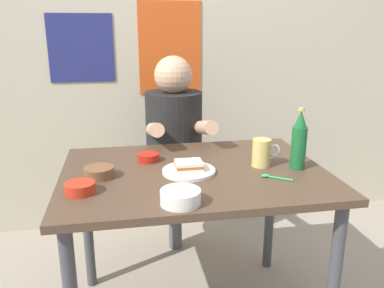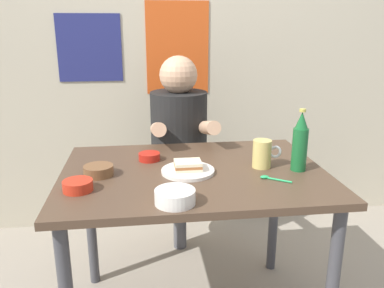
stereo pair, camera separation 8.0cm
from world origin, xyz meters
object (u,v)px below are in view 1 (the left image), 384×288
object	(u,v)px
beer_mug	(262,152)
rice_bowl_white	(180,196)
person_seated	(174,128)
beer_bottle	(299,141)
stool	(175,195)
sandwich	(189,165)
dining_table	(194,191)
plate_orange	(189,171)

from	to	relation	value
beer_mug	rice_bowl_white	bearing A→B (deg)	-141.77
person_seated	beer_bottle	world-z (taller)	person_seated
stool	person_seated	bearing A→B (deg)	-90.00
stool	beer_bottle	xyz separation A→B (m)	(0.44, -0.68, 0.51)
beer_mug	rice_bowl_white	size ratio (longest dim) A/B	0.90
beer_bottle	rice_bowl_white	world-z (taller)	beer_bottle
person_seated	rice_bowl_white	bearing A→B (deg)	-96.43
rice_bowl_white	sandwich	bearing A→B (deg)	74.76
stool	beer_mug	bearing A→B (deg)	-64.68
dining_table	beer_bottle	size ratio (longest dim) A/B	4.20
dining_table	sandwich	bearing A→B (deg)	-135.94
dining_table	beer_mug	xyz separation A→B (m)	(0.30, 0.00, 0.15)
sandwich	beer_bottle	distance (m)	0.47
person_seated	sandwich	xyz separation A→B (m)	(-0.03, -0.64, 0.01)
rice_bowl_white	stool	bearing A→B (deg)	83.65
stool	person_seated	world-z (taller)	person_seated
person_seated	beer_mug	world-z (taller)	person_seated
dining_table	person_seated	size ratio (longest dim) A/B	1.53
dining_table	beer_mug	bearing A→B (deg)	0.32
person_seated	sandwich	bearing A→B (deg)	-92.34
plate_orange	rice_bowl_white	size ratio (longest dim) A/B	1.57
stool	beer_mug	distance (m)	0.83
plate_orange	dining_table	bearing A→B (deg)	44.06
person_seated	plate_orange	bearing A→B (deg)	-92.34
person_seated	plate_orange	xyz separation A→B (m)	(-0.03, -0.64, -0.02)
dining_table	person_seated	bearing A→B (deg)	90.04
person_seated	beer_mug	xyz separation A→B (m)	(0.30, -0.62, 0.03)
dining_table	beer_bottle	xyz separation A→B (m)	(0.44, -0.05, 0.21)
stool	plate_orange	world-z (taller)	plate_orange
plate_orange	beer_bottle	world-z (taller)	beer_bottle
sandwich	beer_bottle	world-z (taller)	beer_bottle
person_seated	plate_orange	size ratio (longest dim) A/B	3.27
plate_orange	rice_bowl_white	world-z (taller)	rice_bowl_white
dining_table	plate_orange	size ratio (longest dim) A/B	5.00
sandwich	beer_mug	xyz separation A→B (m)	(0.32, 0.03, 0.03)
person_seated	rice_bowl_white	distance (m)	0.94
stool	sandwich	world-z (taller)	sandwich
person_seated	plate_orange	distance (m)	0.65
dining_table	sandwich	world-z (taller)	sandwich
stool	plate_orange	bearing A→B (deg)	-92.30
beer_mug	beer_bottle	size ratio (longest dim) A/B	0.48
stool	plate_orange	distance (m)	0.77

